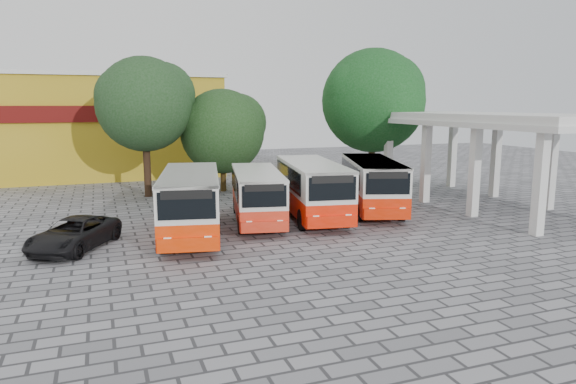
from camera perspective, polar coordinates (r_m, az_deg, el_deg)
name	(u,v)px	position (r m, az deg, el deg)	size (l,w,h in m)	color
ground	(357,237)	(23.40, 7.71, -4.99)	(90.00, 90.00, 0.00)	slate
terminal_shelter	(489,122)	(32.00, 21.43, 7.28)	(6.80, 15.80, 5.40)	silver
shophouse_block	(94,125)	(45.98, -20.75, 6.93)	(20.40, 10.40, 8.30)	#B08F17
bus_far_left	(191,200)	(23.49, -10.77, -0.83)	(3.98, 8.42, 2.90)	#EC2F00
bus_centre_left	(257,193)	(25.86, -3.44, -0.07)	(3.63, 7.61, 2.62)	red
bus_centre_right	(312,186)	(26.87, 2.70, 0.68)	(3.81, 8.43, 2.92)	#EE1B00
bus_far_right	(372,182)	(28.91, 9.34, 1.14)	(4.82, 8.46, 2.86)	red
tree_left	(145,101)	(34.05, -15.57, 9.70)	(6.26, 5.97, 8.89)	#362315
tree_middle	(223,128)	(35.19, -7.22, 7.01)	(5.98, 5.69, 6.95)	#3E2D11
tree_right	(374,97)	(37.65, 9.56, 10.34)	(7.71, 7.34, 9.82)	#342815
parked_car	(74,234)	(22.92, -22.68, -4.32)	(2.14, 4.65, 1.29)	black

